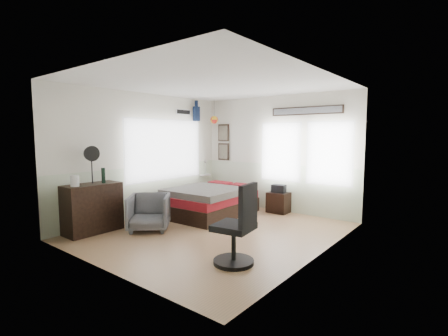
% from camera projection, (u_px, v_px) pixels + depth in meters
% --- Properties ---
extents(ground_plane, '(4.00, 4.50, 0.01)m').
position_uv_depth(ground_plane, '(215.00, 231.00, 6.05)').
color(ground_plane, '#9E7452').
extents(room_shell, '(4.02, 4.52, 2.71)m').
position_uv_depth(room_shell, '(218.00, 145.00, 6.08)').
color(room_shell, beige).
rests_on(room_shell, ground_plane).
extents(wall_decor, '(3.55, 1.32, 1.44)m').
position_uv_depth(wall_decor, '(231.00, 122.00, 8.05)').
color(wall_decor, '#2F2016').
rests_on(wall_decor, room_shell).
extents(bed, '(1.49, 2.02, 0.63)m').
position_uv_depth(bed, '(210.00, 201.00, 7.27)').
color(bed, black).
rests_on(bed, ground_plane).
extents(dresser, '(0.48, 1.00, 0.90)m').
position_uv_depth(dresser, '(93.00, 208.00, 5.96)').
color(dresser, black).
rests_on(dresser, ground_plane).
extents(armchair, '(1.04, 1.04, 0.68)m').
position_uv_depth(armchair, '(149.00, 212.00, 6.11)').
color(armchair, '#585963').
rests_on(armchair, ground_plane).
extents(nightstand, '(0.48, 0.38, 0.47)m').
position_uv_depth(nightstand, '(278.00, 202.00, 7.50)').
color(nightstand, black).
rests_on(nightstand, ground_plane).
extents(task_chair, '(0.57, 0.57, 1.14)m').
position_uv_depth(task_chair, '(238.00, 232.00, 4.45)').
color(task_chair, black).
rests_on(task_chair, ground_plane).
extents(kettle, '(0.17, 0.14, 0.19)m').
position_uv_depth(kettle, '(75.00, 181.00, 5.61)').
color(kettle, silver).
rests_on(kettle, dresser).
extents(bottle, '(0.07, 0.07, 0.28)m').
position_uv_depth(bottle, '(103.00, 175.00, 6.03)').
color(bottle, black).
rests_on(bottle, dresser).
extents(stand_fan, '(0.10, 0.29, 0.69)m').
position_uv_depth(stand_fan, '(92.00, 154.00, 5.93)').
color(stand_fan, black).
rests_on(stand_fan, dresser).
extents(black_bag, '(0.33, 0.23, 0.18)m').
position_uv_depth(black_bag, '(279.00, 189.00, 7.47)').
color(black_bag, black).
rests_on(black_bag, nightstand).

